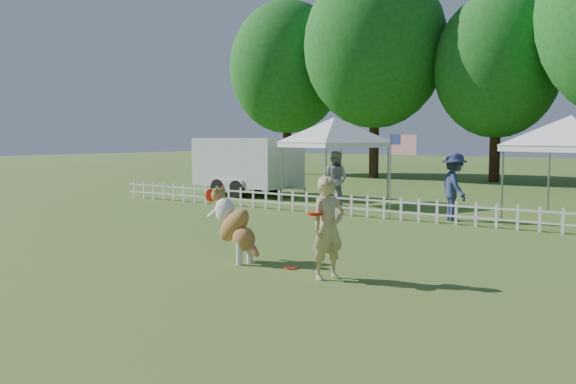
{
  "coord_description": "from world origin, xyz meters",
  "views": [
    {
      "loc": [
        7.22,
        -8.17,
        2.2
      ],
      "look_at": [
        -0.25,
        2.0,
        1.1
      ],
      "focal_mm": 40.0,
      "sensor_mm": 36.0,
      "label": 1
    }
  ],
  "objects_px": {
    "frisbee_on_turf": "(291,268)",
    "canopy_tent_left": "(334,162)",
    "flag_pole": "(390,175)",
    "handler": "(328,228)",
    "cargo_trailer": "(247,166)",
    "canopy_tent_right": "(570,170)",
    "spectator_a": "(335,180)",
    "dog": "(235,225)",
    "spectator_b": "(454,187)"
  },
  "relations": [
    {
      "from": "flag_pole",
      "to": "spectator_a",
      "type": "relative_size",
      "value": 1.31
    },
    {
      "from": "flag_pole",
      "to": "canopy_tent_right",
      "type": "bearing_deg",
      "value": 34.52
    },
    {
      "from": "flag_pole",
      "to": "cargo_trailer",
      "type": "bearing_deg",
      "value": 168.14
    },
    {
      "from": "frisbee_on_turf",
      "to": "dog",
      "type": "bearing_deg",
      "value": -174.35
    },
    {
      "from": "dog",
      "to": "flag_pole",
      "type": "bearing_deg",
      "value": 106.71
    },
    {
      "from": "canopy_tent_right",
      "to": "spectator_a",
      "type": "height_order",
      "value": "canopy_tent_right"
    },
    {
      "from": "cargo_trailer",
      "to": "dog",
      "type": "bearing_deg",
      "value": -46.03
    },
    {
      "from": "canopy_tent_right",
      "to": "spectator_b",
      "type": "height_order",
      "value": "canopy_tent_right"
    },
    {
      "from": "canopy_tent_right",
      "to": "handler",
      "type": "bearing_deg",
      "value": -84.41
    },
    {
      "from": "dog",
      "to": "canopy_tent_left",
      "type": "height_order",
      "value": "canopy_tent_left"
    },
    {
      "from": "canopy_tent_left",
      "to": "spectator_b",
      "type": "distance_m",
      "value": 4.93
    },
    {
      "from": "frisbee_on_turf",
      "to": "cargo_trailer",
      "type": "xyz_separation_m",
      "value": [
        -9.13,
        9.78,
        1.08
      ]
    },
    {
      "from": "dog",
      "to": "spectator_a",
      "type": "relative_size",
      "value": 0.74
    },
    {
      "from": "frisbee_on_turf",
      "to": "cargo_trailer",
      "type": "height_order",
      "value": "cargo_trailer"
    },
    {
      "from": "spectator_b",
      "to": "handler",
      "type": "bearing_deg",
      "value": 144.03
    },
    {
      "from": "handler",
      "to": "spectator_a",
      "type": "height_order",
      "value": "spectator_a"
    },
    {
      "from": "frisbee_on_turf",
      "to": "canopy_tent_right",
      "type": "bearing_deg",
      "value": 75.88
    },
    {
      "from": "spectator_b",
      "to": "flag_pole",
      "type": "bearing_deg",
      "value": 57.92
    },
    {
      "from": "canopy_tent_left",
      "to": "canopy_tent_right",
      "type": "distance_m",
      "value": 7.1
    },
    {
      "from": "canopy_tent_left",
      "to": "cargo_trailer",
      "type": "height_order",
      "value": "canopy_tent_left"
    },
    {
      "from": "cargo_trailer",
      "to": "flag_pole",
      "type": "relative_size",
      "value": 2.16
    },
    {
      "from": "flag_pole",
      "to": "spectator_a",
      "type": "distance_m",
      "value": 2.6
    },
    {
      "from": "dog",
      "to": "frisbee_on_turf",
      "type": "height_order",
      "value": "dog"
    },
    {
      "from": "frisbee_on_turf",
      "to": "spectator_a",
      "type": "xyz_separation_m",
      "value": [
        -4.21,
        8.08,
        0.86
      ]
    },
    {
      "from": "flag_pole",
      "to": "spectator_b",
      "type": "relative_size",
      "value": 1.29
    },
    {
      "from": "handler",
      "to": "canopy_tent_right",
      "type": "xyz_separation_m",
      "value": [
        1.37,
        9.4,
        0.55
      ]
    },
    {
      "from": "spectator_b",
      "to": "canopy_tent_left",
      "type": "bearing_deg",
      "value": 27.9
    },
    {
      "from": "dog",
      "to": "canopy_tent_left",
      "type": "distance_m",
      "value": 9.83
    },
    {
      "from": "spectator_a",
      "to": "dog",
      "type": "bearing_deg",
      "value": 102.38
    },
    {
      "from": "handler",
      "to": "spectator_a",
      "type": "relative_size",
      "value": 0.91
    },
    {
      "from": "dog",
      "to": "canopy_tent_left",
      "type": "bearing_deg",
      "value": 123.2
    },
    {
      "from": "flag_pole",
      "to": "spectator_b",
      "type": "bearing_deg",
      "value": 20.17
    },
    {
      "from": "cargo_trailer",
      "to": "spectator_a",
      "type": "height_order",
      "value": "cargo_trailer"
    },
    {
      "from": "cargo_trailer",
      "to": "spectator_a",
      "type": "distance_m",
      "value": 5.21
    },
    {
      "from": "flag_pole",
      "to": "handler",
      "type": "bearing_deg",
      "value": -61.15
    },
    {
      "from": "handler",
      "to": "cargo_trailer",
      "type": "relative_size",
      "value": 0.32
    },
    {
      "from": "dog",
      "to": "canopy_tent_right",
      "type": "bearing_deg",
      "value": 80.81
    },
    {
      "from": "frisbee_on_turf",
      "to": "canopy_tent_left",
      "type": "relative_size",
      "value": 0.09
    },
    {
      "from": "dog",
      "to": "canopy_tent_right",
      "type": "relative_size",
      "value": 0.48
    },
    {
      "from": "handler",
      "to": "spectator_b",
      "type": "height_order",
      "value": "spectator_b"
    },
    {
      "from": "dog",
      "to": "flag_pole",
      "type": "xyz_separation_m",
      "value": [
        -0.7,
        7.2,
        0.5
      ]
    },
    {
      "from": "spectator_b",
      "to": "canopy_tent_right",
      "type": "bearing_deg",
      "value": -99.43
    },
    {
      "from": "frisbee_on_turf",
      "to": "cargo_trailer",
      "type": "distance_m",
      "value": 13.42
    },
    {
      "from": "cargo_trailer",
      "to": "flag_pole",
      "type": "distance_m",
      "value": 7.79
    },
    {
      "from": "dog",
      "to": "cargo_trailer",
      "type": "xyz_separation_m",
      "value": [
        -8.0,
        9.89,
        0.44
      ]
    },
    {
      "from": "frisbee_on_turf",
      "to": "spectator_a",
      "type": "bearing_deg",
      "value": 117.53
    },
    {
      "from": "frisbee_on_turf",
      "to": "spectator_a",
      "type": "relative_size",
      "value": 0.14
    },
    {
      "from": "cargo_trailer",
      "to": "spectator_a",
      "type": "xyz_separation_m",
      "value": [
        4.92,
        -1.7,
        -0.21
      ]
    },
    {
      "from": "dog",
      "to": "handler",
      "type": "bearing_deg",
      "value": 6.13
    },
    {
      "from": "cargo_trailer",
      "to": "spectator_b",
      "type": "bearing_deg",
      "value": -9.62
    }
  ]
}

